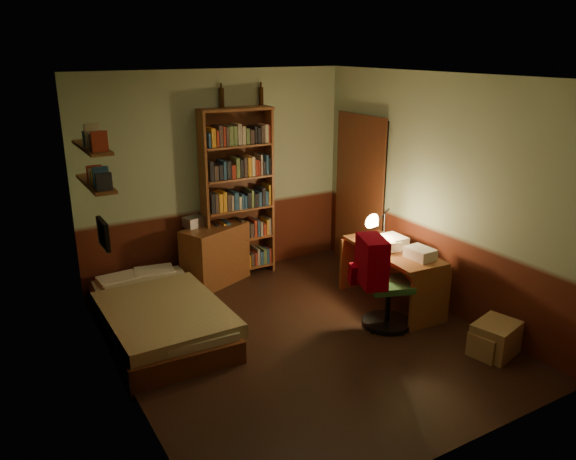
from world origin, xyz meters
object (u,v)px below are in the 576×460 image
desk (391,277)px  cardboard_box_a (495,338)px  dresser (215,255)px  bed (158,305)px  mini_stereo (194,222)px  office_chair (389,278)px  cardboard_box_b (489,343)px  bookshelf (238,195)px  desk_lamp (385,219)px

desk → cardboard_box_a: (0.17, -1.35, -0.18)m
dresser → cardboard_box_a: (1.65, -2.97, -0.21)m
desk → bed: bearing=167.4°
mini_stereo → office_chair: bearing=-71.9°
dresser → cardboard_box_b: dresser is taller
bookshelf → cardboard_box_a: bearing=-63.0°
mini_stereo → desk_lamp: bearing=-55.7°
cardboard_box_a → cardboard_box_b: cardboard_box_a is taller
mini_stereo → cardboard_box_b: size_ratio=0.68×
dresser → desk: 2.19m
dresser → cardboard_box_b: 3.36m
bookshelf → desk_lamp: (1.14, -1.49, -0.09)m
bookshelf → cardboard_box_b: bookshelf is taller
dresser → bookshelf: 0.80m
mini_stereo → bookshelf: size_ratio=0.11×
dresser → mini_stereo: 0.50m
desk_lamp → cardboard_box_b: desk_lamp is taller
dresser → bookshelf: bearing=-9.2°
office_chair → desk_lamp: bearing=75.9°
office_chair → cardboard_box_b: (0.47, -0.96, -0.43)m
bookshelf → office_chair: size_ratio=1.96×
bed → dresser: 1.34m
mini_stereo → bookshelf: bookshelf is taller
cardboard_box_b → bed: bearing=141.3°
mini_stereo → dresser: bearing=-44.8°
mini_stereo → cardboard_box_a: mini_stereo is taller
dresser → desk_lamp: 2.15m
desk_lamp → desk: bearing=-106.5°
bookshelf → cardboard_box_b: 3.41m
bookshelf → cardboard_box_b: size_ratio=6.21×
bed → cardboard_box_a: 3.40m
bookshelf → desk: size_ratio=1.67×
bed → dresser: size_ratio=2.41×
bookshelf → cardboard_box_a: bookshelf is taller
bed → bookshelf: size_ratio=0.93×
desk → desk_lamp: size_ratio=2.19×
desk → desk_lamp: 0.67m
dresser → desk: size_ratio=0.65×
dresser → cardboard_box_a: bearing=-83.2°
cardboard_box_b → dresser: bearing=118.2°
dresser → desk_lamp: desk_lamp is taller
dresser → bookshelf: bookshelf is taller
desk_lamp → office_chair: 0.83m
bookshelf → desk: (1.10, -1.70, -0.73)m
cardboard_box_b → mini_stereo: bearing=120.2°
cardboard_box_a → desk: bearing=97.3°
dresser → mini_stereo: bearing=127.0°
desk → cardboard_box_a: desk is taller
desk_lamp → bed: bearing=161.1°
desk → desk_lamp: desk_lamp is taller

